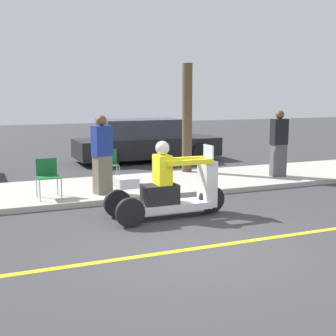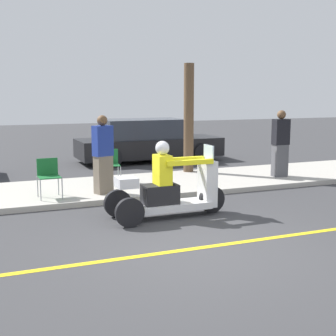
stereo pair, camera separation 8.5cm
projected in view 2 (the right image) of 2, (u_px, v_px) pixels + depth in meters
The scene contains 10 objects.
ground_plane at pixel (198, 248), 7.04m from camera, with size 60.00×60.00×0.00m, color #38383A.
lane_stripe at pixel (214, 246), 7.14m from camera, with size 24.00×0.12×0.01m.
sidewalk_strip at pixel (114, 188), 11.23m from camera, with size 28.00×2.80×0.12m.
motorcycle_trike at pixel (169, 191), 8.74m from camera, with size 2.32×0.85×1.45m.
spectator_by_tree at pixel (103, 156), 10.22m from camera, with size 0.47×0.36×1.72m.
spectator_with_child at pixel (280, 145), 12.32m from camera, with size 0.42×0.26×1.75m.
folding_chair_curbside at pixel (48, 174), 9.90m from camera, with size 0.47×0.47×0.82m.
folding_chair_set_back at pixel (110, 162), 11.53m from camera, with size 0.52×0.52×0.82m.
parked_car_lot_right at pixel (147, 141), 15.94m from camera, with size 4.88×1.97×1.45m.
tree_trunk at pixel (189, 118), 13.01m from camera, with size 0.28×0.28×3.01m.
Camera 2 is at (-2.99, -6.08, 2.31)m, focal length 50.00 mm.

